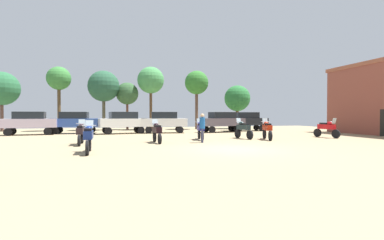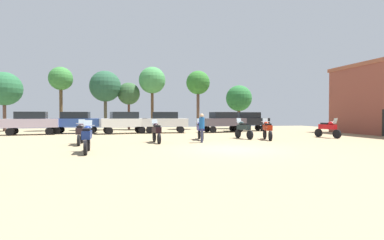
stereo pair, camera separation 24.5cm
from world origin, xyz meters
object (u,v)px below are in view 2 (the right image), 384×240
at_px(tree_4, 105,87).
at_px(car_5, 32,121).
at_px(car_2, 223,120).
at_px(car_3, 76,121).
at_px(motorcycle_4, 243,129).
at_px(car_6, 248,120).
at_px(tree_1, 4,89).
at_px(car_4, 165,121).
at_px(motorcycle_5, 267,129).
at_px(tree_3, 152,81).
at_px(tree_5, 198,83).
at_px(tree_2, 61,80).
at_px(person_1, 202,126).
at_px(car_1, 124,121).
at_px(motorcycle_3, 81,132).
at_px(motorcycle_7, 200,129).
at_px(motorcycle_1, 156,131).
at_px(motorcycle_2, 328,128).
at_px(tree_6, 239,99).
at_px(motorcycle_6, 87,137).
at_px(tree_7, 129,94).

bearing_deg(tree_4, car_5, -131.79).
relative_size(car_2, car_3, 1.03).
height_order(motorcycle_4, car_6, car_6).
distance_m(car_5, tree_1, 8.17).
bearing_deg(car_4, motorcycle_5, -141.13).
xyz_separation_m(car_5, tree_3, (11.02, 6.18, 4.56)).
distance_m(car_3, tree_3, 10.29).
xyz_separation_m(motorcycle_4, tree_1, (-20.57, 14.15, 3.70)).
distance_m(car_2, tree_5, 7.77).
bearing_deg(tree_2, person_1, -54.76).
xyz_separation_m(car_4, tree_2, (-10.46, 6.18, 4.38)).
distance_m(car_1, car_6, 12.91).
bearing_deg(tree_1, tree_4, 1.70).
relative_size(tree_3, tree_4, 1.09).
height_order(tree_2, tree_5, tree_5).
relative_size(motorcycle_3, car_4, 0.50).
relative_size(person_1, tree_5, 0.26).
bearing_deg(car_1, car_3, 62.80).
relative_size(motorcycle_7, tree_5, 0.31).
bearing_deg(car_5, motorcycle_1, -140.52).
bearing_deg(car_1, car_2, -102.63).
bearing_deg(tree_2, motorcycle_2, -34.23).
height_order(car_3, car_5, same).
relative_size(motorcycle_2, car_6, 0.50).
distance_m(motorcycle_5, tree_1, 26.93).
relative_size(car_3, tree_1, 0.70).
bearing_deg(person_1, tree_3, -158.94).
distance_m(motorcycle_5, car_3, 17.33).
bearing_deg(car_2, car_4, 79.52).
height_order(tree_3, tree_5, tree_3).
bearing_deg(tree_2, tree_3, 1.39).
relative_size(person_1, tree_6, 0.33).
height_order(motorcycle_1, motorcycle_4, motorcycle_4).
bearing_deg(car_5, motorcycle_2, -117.55).
xyz_separation_m(car_1, tree_5, (8.65, 6.16, 4.36)).
relative_size(car_4, tree_6, 0.82).
relative_size(motorcycle_3, motorcycle_4, 1.06).
bearing_deg(motorcycle_4, tree_3, 98.77).
bearing_deg(motorcycle_7, motorcycle_1, -149.66).
distance_m(motorcycle_2, motorcycle_4, 6.57).
height_order(car_3, tree_2, tree_2).
relative_size(car_5, tree_2, 0.65).
distance_m(car_4, tree_2, 12.91).
xyz_separation_m(motorcycle_5, car_3, (-14.06, 10.12, 0.43)).
bearing_deg(motorcycle_2, tree_2, -47.37).
height_order(tree_1, tree_2, tree_2).
bearing_deg(tree_1, tree_2, -1.78).
bearing_deg(tree_3, person_1, -84.75).
relative_size(motorcycle_6, tree_7, 0.39).
bearing_deg(tree_6, car_5, -164.84).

